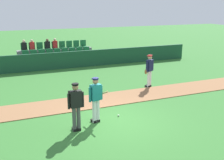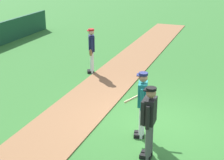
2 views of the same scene
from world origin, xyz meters
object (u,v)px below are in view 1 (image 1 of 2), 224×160
object	(u,v)px
batter_teal_jersey	(96,98)
baseball	(118,115)
runner_navy_jersey	(149,70)
umpire_home_plate	(76,104)

from	to	relation	value
batter_teal_jersey	baseball	distance (m)	1.39
baseball	runner_navy_jersey	bearing A→B (deg)	44.22
runner_navy_jersey	umpire_home_plate	bearing A→B (deg)	-144.05
batter_teal_jersey	runner_navy_jersey	size ratio (longest dim) A/B	1.00
batter_teal_jersey	umpire_home_plate	bearing A→B (deg)	-154.88
umpire_home_plate	runner_navy_jersey	world-z (taller)	same
batter_teal_jersey	umpire_home_plate	world-z (taller)	same
umpire_home_plate	runner_navy_jersey	xyz separation A→B (m)	(5.03, 3.65, -0.04)
baseball	umpire_home_plate	bearing A→B (deg)	-162.49
batter_teal_jersey	umpire_home_plate	xyz separation A→B (m)	(-0.88, -0.41, 0.03)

